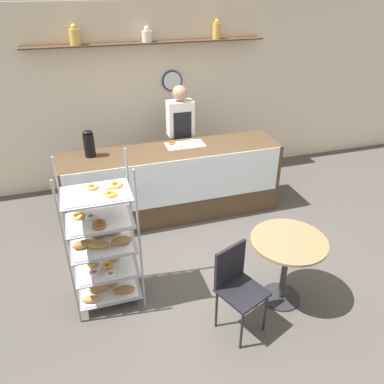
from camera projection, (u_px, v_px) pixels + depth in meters
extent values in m
plane|color=#4C4742|center=(205.00, 276.00, 4.25)|extent=(14.00, 14.00, 0.00)
cube|color=beige|center=(150.00, 97.00, 5.81)|extent=(10.00, 0.06, 2.70)
cube|color=#4C331E|center=(149.00, 43.00, 5.28)|extent=(3.45, 0.24, 0.02)
cylinder|color=gold|center=(75.00, 37.00, 4.97)|extent=(0.14, 0.14, 0.20)
sphere|color=gold|center=(73.00, 27.00, 4.91)|extent=(0.08, 0.08, 0.08)
cylinder|color=silver|center=(147.00, 36.00, 5.23)|extent=(0.14, 0.14, 0.15)
sphere|color=silver|center=(147.00, 29.00, 5.18)|extent=(0.08, 0.08, 0.08)
cylinder|color=gold|center=(217.00, 31.00, 5.48)|extent=(0.12, 0.12, 0.22)
sphere|color=gold|center=(217.00, 21.00, 5.42)|extent=(0.06, 0.06, 0.06)
cylinder|color=navy|center=(172.00, 81.00, 5.74)|extent=(0.31, 0.03, 0.31)
cylinder|color=white|center=(172.00, 81.00, 5.73)|extent=(0.27, 0.00, 0.27)
cube|color=#4C3823|center=(173.00, 183.00, 5.17)|extent=(2.94, 0.68, 0.99)
cube|color=silver|center=(179.00, 183.00, 4.79)|extent=(2.83, 0.01, 0.63)
cylinder|color=gray|center=(68.00, 259.00, 3.30)|extent=(0.02, 0.02, 1.58)
cylinder|color=gray|center=(140.00, 246.00, 3.46)|extent=(0.02, 0.02, 1.58)
cylinder|color=gray|center=(67.00, 230.00, 3.68)|extent=(0.02, 0.02, 1.58)
cylinder|color=gray|center=(132.00, 219.00, 3.85)|extent=(0.02, 0.02, 1.58)
cube|color=gray|center=(110.00, 290.00, 3.90)|extent=(0.62, 0.44, 0.01)
cube|color=silver|center=(110.00, 289.00, 3.90)|extent=(0.55, 0.39, 0.01)
ellipsoid|color=tan|center=(110.00, 282.00, 3.91)|extent=(0.20, 0.09, 0.09)
ellipsoid|color=olive|center=(104.00, 278.00, 3.98)|extent=(0.22, 0.13, 0.08)
ellipsoid|color=#B27F47|center=(99.00, 287.00, 3.85)|extent=(0.24, 0.13, 0.08)
ellipsoid|color=#B27F47|center=(91.00, 299.00, 3.72)|extent=(0.19, 0.11, 0.07)
ellipsoid|color=olive|center=(124.00, 289.00, 3.84)|extent=(0.23, 0.13, 0.06)
cube|color=gray|center=(107.00, 268.00, 3.76)|extent=(0.62, 0.44, 0.01)
cube|color=silver|center=(107.00, 267.00, 3.76)|extent=(0.55, 0.39, 0.01)
torus|color=gold|center=(107.00, 265.00, 3.74)|extent=(0.11, 0.11, 0.04)
torus|color=silver|center=(111.00, 274.00, 3.64)|extent=(0.11, 0.11, 0.03)
torus|color=gold|center=(92.00, 263.00, 3.78)|extent=(0.12, 0.12, 0.04)
torus|color=#EAB2C1|center=(95.00, 272.00, 3.66)|extent=(0.11, 0.11, 0.03)
torus|color=tan|center=(114.00, 257.00, 3.86)|extent=(0.12, 0.12, 0.03)
cube|color=gray|center=(103.00, 246.00, 3.62)|extent=(0.62, 0.44, 0.01)
cube|color=silver|center=(103.00, 245.00, 3.61)|extent=(0.55, 0.39, 0.01)
ellipsoid|color=tan|center=(113.00, 231.00, 3.73)|extent=(0.20, 0.12, 0.08)
ellipsoid|color=olive|center=(122.00, 240.00, 3.60)|extent=(0.21, 0.11, 0.08)
ellipsoid|color=olive|center=(82.00, 244.00, 3.55)|extent=(0.20, 0.13, 0.07)
ellipsoid|color=#B27F47|center=(99.00, 233.00, 3.69)|extent=(0.19, 0.14, 0.09)
ellipsoid|color=#B27F47|center=(99.00, 245.00, 3.55)|extent=(0.24, 0.15, 0.06)
cube|color=gray|center=(100.00, 221.00, 3.48)|extent=(0.62, 0.44, 0.01)
cube|color=silver|center=(100.00, 220.00, 3.47)|extent=(0.55, 0.39, 0.01)
torus|color=silver|center=(91.00, 216.00, 3.48)|extent=(0.11, 0.11, 0.03)
torus|color=brown|center=(99.00, 223.00, 3.38)|extent=(0.12, 0.12, 0.03)
torus|color=brown|center=(99.00, 226.00, 3.35)|extent=(0.13, 0.13, 0.04)
torus|color=gold|center=(79.00, 216.00, 3.49)|extent=(0.13, 0.13, 0.03)
cube|color=gray|center=(96.00, 194.00, 3.34)|extent=(0.62, 0.44, 0.01)
cube|color=silver|center=(96.00, 193.00, 3.33)|extent=(0.55, 0.39, 0.01)
torus|color=gold|center=(110.00, 194.00, 3.27)|extent=(0.12, 0.12, 0.03)
torus|color=silver|center=(106.00, 185.00, 3.40)|extent=(0.12, 0.12, 0.03)
torus|color=brown|center=(115.00, 184.00, 3.43)|extent=(0.13, 0.13, 0.03)
torus|color=tan|center=(92.00, 187.00, 3.38)|extent=(0.11, 0.11, 0.03)
torus|color=tan|center=(115.00, 184.00, 3.42)|extent=(0.13, 0.13, 0.04)
cube|color=#282833|center=(181.00, 165.00, 5.68)|extent=(0.22, 0.19, 0.98)
cube|color=silver|center=(180.00, 118.00, 5.32)|extent=(0.37, 0.22, 0.50)
cube|color=black|center=(183.00, 127.00, 5.26)|extent=(0.26, 0.01, 0.42)
sphere|color=tan|center=(180.00, 93.00, 5.14)|extent=(0.21, 0.21, 0.21)
cylinder|color=#262628|center=(280.00, 297.00, 3.97)|extent=(0.41, 0.41, 0.02)
cylinder|color=#333338|center=(284.00, 270.00, 3.78)|extent=(0.06, 0.06, 0.71)
cylinder|color=olive|center=(289.00, 241.00, 3.60)|extent=(0.74, 0.74, 0.02)
cylinder|color=black|center=(241.00, 331.00, 3.32)|extent=(0.02, 0.02, 0.46)
cylinder|color=black|center=(265.00, 313.00, 3.49)|extent=(0.02, 0.02, 0.46)
cylinder|color=black|center=(216.00, 309.00, 3.53)|extent=(0.02, 0.02, 0.46)
cylinder|color=black|center=(240.00, 293.00, 3.71)|extent=(0.02, 0.02, 0.46)
cube|color=black|center=(242.00, 292.00, 3.39)|extent=(0.50, 0.50, 0.03)
cube|color=black|center=(230.00, 264.00, 3.41)|extent=(0.35, 0.17, 0.40)
cylinder|color=black|center=(89.00, 145.00, 4.68)|extent=(0.14, 0.14, 0.30)
ellipsoid|color=black|center=(87.00, 132.00, 4.59)|extent=(0.12, 0.12, 0.05)
cube|color=white|center=(185.00, 145.00, 5.06)|extent=(0.52, 0.27, 0.01)
torus|color=brown|center=(172.00, 143.00, 5.05)|extent=(0.10, 0.10, 0.03)
torus|color=#EAB2C1|center=(191.00, 141.00, 5.12)|extent=(0.10, 0.10, 0.03)
torus|color=tan|center=(192.00, 141.00, 5.12)|extent=(0.10, 0.10, 0.03)
torus|color=silver|center=(193.00, 144.00, 5.03)|extent=(0.10, 0.10, 0.03)
torus|color=#EAB2C1|center=(178.00, 145.00, 4.99)|extent=(0.12, 0.12, 0.03)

